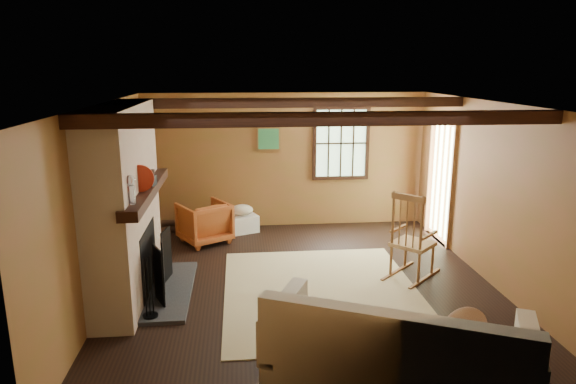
{
  "coord_description": "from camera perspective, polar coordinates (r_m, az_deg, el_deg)",
  "views": [
    {
      "loc": [
        -0.82,
        -6.26,
        2.84
      ],
      "look_at": [
        -0.18,
        0.4,
        1.2
      ],
      "focal_mm": 32.0,
      "sensor_mm": 36.0,
      "label": 1
    }
  ],
  "objects": [
    {
      "name": "ground",
      "position": [
        6.92,
        1.83,
        -10.43
      ],
      "size": [
        5.5,
        5.5,
        0.0
      ],
      "primitive_type": "plane",
      "color": "black",
      "rests_on": "ground"
    },
    {
      "name": "room_envelope",
      "position": [
        6.71,
        3.53,
        3.41
      ],
      "size": [
        5.02,
        5.52,
        2.44
      ],
      "color": "brown",
      "rests_on": "ground"
    },
    {
      "name": "fireplace",
      "position": [
        6.65,
        -17.5,
        -2.02
      ],
      "size": [
        1.02,
        2.3,
        2.4
      ],
      "color": "#9F573D",
      "rests_on": "ground"
    },
    {
      "name": "rug",
      "position": [
        6.77,
        3.76,
        -11.02
      ],
      "size": [
        2.5,
        3.0,
        0.01
      ],
      "primitive_type": "cube",
      "color": "tan",
      "rests_on": "ground"
    },
    {
      "name": "rocking_chair",
      "position": [
        7.23,
        13.55,
        -5.37
      ],
      "size": [
        0.95,
        0.94,
        1.22
      ],
      "rotation": [
        0.0,
        0.0,
        2.34
      ],
      "color": "tan",
      "rests_on": "ground"
    },
    {
      "name": "sofa",
      "position": [
        4.87,
        11.95,
        -17.5
      ],
      "size": [
        2.52,
        1.89,
        0.93
      ],
      "rotation": [
        0.0,
        0.0,
        -0.43
      ],
      "color": "beige",
      "rests_on": "ground"
    },
    {
      "name": "firewood_pile",
      "position": [
        9.24,
        -12.41,
        -3.71
      ],
      "size": [
        0.64,
        0.12,
        0.23
      ],
      "color": "brown",
      "rests_on": "ground"
    },
    {
      "name": "laundry_basket",
      "position": [
        9.08,
        -5.1,
        -3.5
      ],
      "size": [
        0.61,
        0.54,
        0.3
      ],
      "primitive_type": "cube",
      "rotation": [
        0.0,
        0.0,
        0.39
      ],
      "color": "white",
      "rests_on": "ground"
    },
    {
      "name": "basket_pillow",
      "position": [
        9.01,
        -5.13,
        -2.01
      ],
      "size": [
        0.47,
        0.42,
        0.19
      ],
      "primitive_type": "ellipsoid",
      "rotation": [
        0.0,
        0.0,
        0.33
      ],
      "color": "beige",
      "rests_on": "laundry_basket"
    },
    {
      "name": "armchair",
      "position": [
        8.58,
        -9.28,
        -3.35
      ],
      "size": [
        1.01,
        1.01,
        0.68
      ],
      "primitive_type": "imported",
      "rotation": [
        0.0,
        0.0,
        -2.61
      ],
      "color": "#BF6026",
      "rests_on": "ground"
    }
  ]
}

